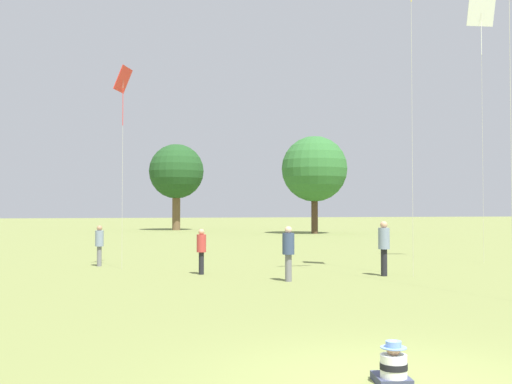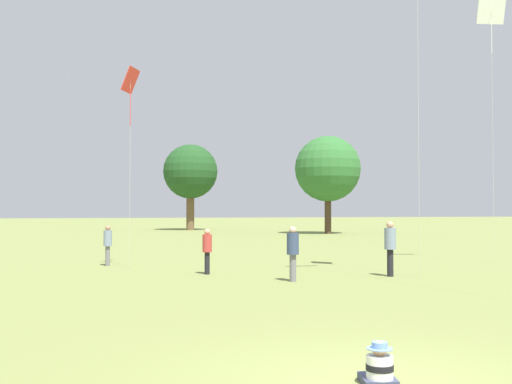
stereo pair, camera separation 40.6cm
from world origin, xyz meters
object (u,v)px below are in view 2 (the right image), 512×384
Objects in this scene: person_standing_1 at (207,247)px; seated_toddler at (379,368)px; person_standing_2 at (293,249)px; distant_tree_0 at (328,169)px; person_standing_3 at (390,243)px; kite_2 at (491,16)px; kite_1 at (130,85)px; distant_tree_1 at (190,172)px; person_standing_0 at (108,242)px.

seated_toddler is at bearing -152.70° from person_standing_1.
distant_tree_0 is (13.70, 33.37, 4.85)m from person_standing_2.
kite_2 reaches higher than person_standing_3.
person_standing_1 is 3.44m from person_standing_2.
distant_tree_0 is (3.95, 29.52, -4.30)m from kite_2.
kite_1 is 14.90m from kite_2.
distant_tree_1 reaches higher than seated_toddler.
person_standing_3 is at bearing 56.81° from person_standing_0.
distant_tree_0 is (15.86, 43.92, 5.63)m from seated_toddler.
seated_toddler is at bearing 104.46° from kite_2.
person_standing_2 is at bearing 112.14° from kite_1.
person_standing_0 is at bearing -20.62° from person_standing_2.
distant_tree_0 reaches higher than person_standing_1.
seated_toddler is 0.38× the size of person_standing_1.
kite_1 is 33.67m from distant_tree_0.
distant_tree_1 is (7.61, 40.72, -0.67)m from kite_1.
kite_1 is (0.79, -1.37, 5.90)m from person_standing_0.
person_standing_1 is at bearing 114.23° from kite_1.
distant_tree_0 is at bearing 144.81° from person_standing_0.
person_standing_1 is at bearing -117.37° from distant_tree_0.
person_standing_0 is at bearing 66.96° from person_standing_1.
person_standing_2 is (2.16, 10.55, 0.78)m from seated_toddler.
person_standing_0 is 33.33m from distant_tree_0.
seated_toddler is 0.07× the size of distant_tree_0.
kite_2 is at bearing -57.16° from person_standing_1.
person_standing_1 is 43.89m from distant_tree_1.
person_standing_2 is at bearing -112.85° from person_standing_1.
seated_toddler is 0.08× the size of kite_1.
kite_1 is 0.84× the size of distant_tree_0.
person_standing_1 is (3.29, -3.93, -0.02)m from person_standing_0.
person_standing_2 is (2.22, -2.63, 0.08)m from person_standing_1.
person_standing_1 is 0.21× the size of kite_1.
person_standing_0 is 0.18× the size of distant_tree_0.
person_standing_1 is 0.17× the size of distant_tree_0.
seated_toddler is 0.05× the size of kite_2.
distant_tree_1 is (2.89, 45.90, 5.18)m from person_standing_2.
distant_tree_1 reaches higher than distant_tree_0.
kite_1 is at bearing -25.67° from person_standing_3.
kite_1 reaches higher than person_standing_0.
seated_toddler is 17.45m from person_standing_0.
distant_tree_0 is at bearing -43.57° from kite_2.
person_standing_0 is at bearing -80.28° from kite_1.
distant_tree_1 reaches higher than kite_1.
person_standing_3 is 0.24× the size of kite_1.
kite_2 is (11.96, 1.21, 9.23)m from person_standing_1.
distant_tree_0 is at bearing -82.92° from person_standing_2.
person_standing_3 is 0.17× the size of kite_2.
distant_tree_0 reaches higher than person_standing_2.
person_standing_3 is (3.52, 0.57, 0.08)m from person_standing_2.
kite_2 reaches higher than person_standing_0.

